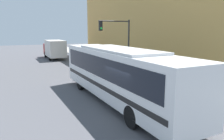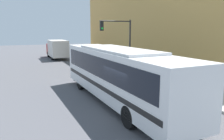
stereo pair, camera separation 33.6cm
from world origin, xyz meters
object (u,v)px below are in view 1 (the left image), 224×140
object	(u,v)px
city_bus	(118,71)
pedestrian_near_corner	(126,61)
fire_hydrant	(167,81)
traffic_light_pole	(119,37)
parking_meter	(127,64)
delivery_truck	(54,49)
pedestrian_mid_block	(128,59)

from	to	relation	value
city_bus	pedestrian_near_corner	size ratio (longest dim) A/B	7.62
fire_hydrant	pedestrian_near_corner	world-z (taller)	pedestrian_near_corner
traffic_light_pole	parking_meter	size ratio (longest dim) A/B	4.16
delivery_truck	traffic_light_pole	distance (m)	15.41
delivery_truck	fire_hydrant	world-z (taller)	delivery_truck
city_bus	delivery_truck	bearing A→B (deg)	87.52
parking_meter	delivery_truck	bearing A→B (deg)	106.43
city_bus	parking_meter	world-z (taller)	city_bus
delivery_truck	pedestrian_near_corner	world-z (taller)	delivery_truck
traffic_light_pole	pedestrian_mid_block	world-z (taller)	traffic_light_pole
city_bus	fire_hydrant	xyz separation A→B (m)	(4.87, 1.37, -1.39)
city_bus	delivery_truck	xyz separation A→B (m)	(0.49, 22.49, -0.36)
city_bus	pedestrian_mid_block	world-z (taller)	city_bus
fire_hydrant	pedestrian_mid_block	distance (m)	9.33
pedestrian_mid_block	fire_hydrant	bearing A→B (deg)	-100.55
traffic_light_pole	pedestrian_mid_block	size ratio (longest dim) A/B	2.99
traffic_light_pole	parking_meter	world-z (taller)	traffic_light_pole
fire_hydrant	traffic_light_pole	distance (m)	7.08
pedestrian_near_corner	pedestrian_mid_block	world-z (taller)	pedestrian_mid_block
delivery_truck	pedestrian_near_corner	size ratio (longest dim) A/B	4.26
parking_meter	pedestrian_mid_block	bearing A→B (deg)	59.64
city_bus	traffic_light_pole	xyz separation A→B (m)	(3.89, 7.61, 1.79)
pedestrian_near_corner	delivery_truck	bearing A→B (deg)	111.92
fire_hydrant	pedestrian_mid_block	world-z (taller)	pedestrian_mid_block
pedestrian_near_corner	pedestrian_mid_block	size ratio (longest dim) A/B	0.94
city_bus	traffic_light_pole	world-z (taller)	traffic_light_pole
delivery_truck	pedestrian_near_corner	xyz separation A→B (m)	(5.26, -13.07, -0.59)
pedestrian_mid_block	delivery_truck	bearing A→B (deg)	116.99
delivery_truck	fire_hydrant	size ratio (longest dim) A/B	9.08
traffic_light_pole	pedestrian_near_corner	size ratio (longest dim) A/B	3.19
fire_hydrant	pedestrian_near_corner	distance (m)	8.11
traffic_light_pole	parking_meter	distance (m)	2.89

